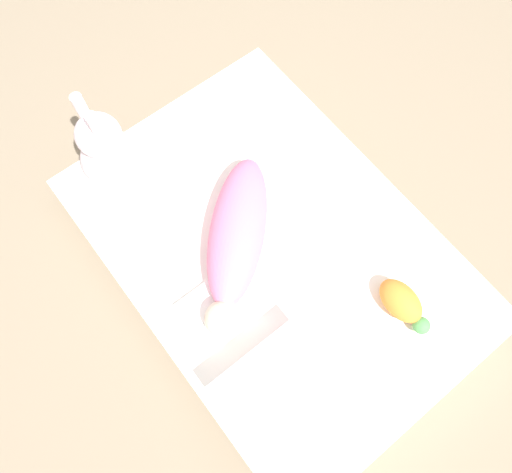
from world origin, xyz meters
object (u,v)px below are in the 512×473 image
object	(u,v)px
swaddled_baby	(236,238)
pillow	(288,403)
turtle_plush	(403,303)
bunny_plush	(108,153)

from	to	relation	value
swaddled_baby	pillow	xyz separation A→B (m)	(0.45, -0.17, -0.01)
swaddled_baby	turtle_plush	world-z (taller)	swaddled_baby
pillow	bunny_plush	world-z (taller)	bunny_plush
pillow	bunny_plush	xyz separation A→B (m)	(-0.88, 0.02, 0.08)
pillow	turtle_plush	bearing A→B (deg)	90.98
turtle_plush	pillow	bearing A→B (deg)	-89.02
turtle_plush	bunny_plush	bearing A→B (deg)	-155.06
bunny_plush	turtle_plush	world-z (taller)	bunny_plush
bunny_plush	swaddled_baby	bearing A→B (deg)	19.14
swaddled_baby	pillow	bearing A→B (deg)	25.62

